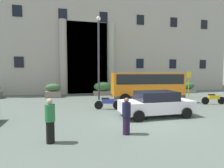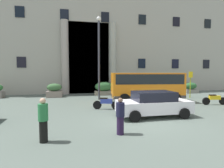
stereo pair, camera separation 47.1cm
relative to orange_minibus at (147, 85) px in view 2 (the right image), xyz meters
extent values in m
cube|color=#4F5B53|center=(-2.38, -5.50, -1.59)|extent=(80.00, 64.00, 0.12)
cube|color=#9D9C8F|center=(-2.38, 12.00, 6.93)|extent=(36.11, 9.00, 16.92)
cube|color=black|center=(-4.36, 7.56, 2.79)|extent=(4.86, 0.12, 8.64)
cylinder|color=#A19990|center=(-7.22, 7.25, 2.79)|extent=(0.86, 0.86, 8.64)
cylinder|color=#9B9F92|center=(-1.50, 7.25, 2.79)|extent=(0.86, 0.86, 8.64)
cube|color=black|center=(-12.01, 7.46, 2.19)|extent=(0.98, 0.08, 1.22)
cube|color=black|center=(2.43, 7.46, 2.19)|extent=(0.98, 0.08, 1.22)
cube|color=black|center=(7.25, 7.46, 2.19)|extent=(0.98, 0.08, 1.22)
cube|color=black|center=(12.06, 7.46, 2.19)|extent=(0.98, 0.08, 1.22)
cube|color=black|center=(-12.01, 7.46, 7.77)|extent=(0.98, 0.08, 1.22)
cube|color=black|center=(-7.20, 7.46, 7.77)|extent=(0.98, 0.08, 1.22)
cube|color=black|center=(-2.38, 7.46, 7.77)|extent=(0.98, 0.08, 1.22)
cube|color=black|center=(2.43, 7.46, 7.77)|extent=(0.98, 0.08, 1.22)
cube|color=black|center=(7.25, 7.46, 7.77)|extent=(0.98, 0.08, 1.22)
cube|color=black|center=(12.06, 7.46, 7.77)|extent=(0.98, 0.08, 1.22)
cube|color=orange|center=(-0.01, 0.00, -0.04)|extent=(6.24, 2.88, 2.09)
cube|color=black|center=(-0.01, 0.00, 0.49)|extent=(5.89, 2.87, 0.81)
cube|color=black|center=(2.93, -0.33, 0.32)|extent=(0.27, 1.85, 1.02)
cube|color=#494340|center=(-0.01, 0.00, -0.96)|extent=(6.25, 2.92, 0.24)
cylinder|color=black|center=(2.21, 0.86, -1.08)|extent=(0.93, 0.38, 0.90)
cylinder|color=black|center=(1.96, -1.34, -1.08)|extent=(0.93, 0.38, 0.90)
cylinder|color=black|center=(-1.98, 1.34, -1.08)|extent=(0.93, 0.38, 0.90)
cylinder|color=black|center=(-2.23, -0.86, -1.08)|extent=(0.93, 0.38, 0.90)
cylinder|color=#919B13|center=(5.31, 1.46, -0.23)|extent=(0.08, 0.08, 2.61)
cube|color=yellow|center=(5.31, 1.43, 0.82)|extent=(0.44, 0.03, 0.60)
cube|color=gray|center=(-8.20, 4.77, -1.21)|extent=(1.57, 0.95, 0.64)
ellipsoid|color=#375E35|center=(-8.20, 4.77, -0.50)|extent=(1.51, 0.85, 0.79)
cube|color=#6F5F5F|center=(4.12, 4.62, -1.26)|extent=(1.71, 0.81, 0.56)
ellipsoid|color=#316C2F|center=(4.12, 4.62, -0.55)|extent=(1.64, 0.73, 0.86)
cube|color=gray|center=(-2.87, 5.38, -1.30)|extent=(2.18, 0.90, 0.46)
ellipsoid|color=#376D39|center=(-2.87, 5.38, -0.55)|extent=(2.09, 0.81, 1.03)
cube|color=slate|center=(8.02, 5.14, -1.30)|extent=(1.69, 1.00, 0.46)
ellipsoid|color=#29592E|center=(8.02, 5.14, -0.65)|extent=(1.62, 0.90, 0.85)
cube|color=silver|center=(-1.60, -4.82, -0.92)|extent=(4.26, 1.76, 0.68)
cube|color=black|center=(-1.60, -4.82, -0.32)|extent=(2.31, 1.54, 0.53)
cylinder|color=black|center=(-0.16, -3.94, -1.22)|extent=(0.62, 0.20, 0.62)
cylinder|color=black|center=(-0.15, -5.67, -1.22)|extent=(0.62, 0.20, 0.62)
cylinder|color=black|center=(-3.05, -3.96, -1.22)|extent=(0.62, 0.20, 0.62)
cylinder|color=black|center=(-3.04, -5.69, -1.22)|extent=(0.62, 0.20, 0.62)
cylinder|color=black|center=(5.49, -2.44, -1.23)|extent=(0.61, 0.19, 0.60)
cylinder|color=black|center=(4.12, -2.24, -1.23)|extent=(0.61, 0.21, 0.60)
cube|color=gold|center=(4.81, -2.34, -0.95)|extent=(0.92, 0.37, 0.32)
cube|color=black|center=(4.63, -2.31, -0.77)|extent=(0.54, 0.27, 0.12)
cylinder|color=#A5A5A8|center=(5.38, -2.42, -0.65)|extent=(0.11, 0.55, 0.03)
cylinder|color=black|center=(-3.33, -2.47, -1.23)|extent=(0.60, 0.27, 0.60)
cylinder|color=black|center=(-4.57, -2.09, -1.23)|extent=(0.61, 0.29, 0.60)
cube|color=#2C3B96|center=(-3.95, -2.28, -0.95)|extent=(0.87, 0.48, 0.32)
cube|color=black|center=(-4.12, -2.23, -0.77)|extent=(0.56, 0.34, 0.12)
cylinder|color=#A5A5A8|center=(-3.43, -2.44, -0.65)|extent=(0.19, 0.53, 0.03)
cylinder|color=#221531|center=(-4.25, -7.32, -1.15)|extent=(0.30, 0.30, 0.76)
cylinder|color=black|center=(-4.25, -7.32, -0.48)|extent=(0.36, 0.36, 0.59)
sphere|color=brown|center=(-4.25, -7.32, -0.08)|extent=(0.20, 0.20, 0.20)
cylinder|color=black|center=(-7.26, -7.54, -1.13)|extent=(0.30, 0.30, 0.82)
cylinder|color=#246C39|center=(-7.26, -7.54, -0.40)|extent=(0.36, 0.36, 0.63)
sphere|color=tan|center=(-7.26, -7.54, 0.02)|extent=(0.22, 0.22, 0.22)
cylinder|color=#34363F|center=(-3.87, 2.18, 2.13)|extent=(0.18, 0.18, 7.33)
sphere|color=white|center=(-3.87, 2.18, 5.98)|extent=(0.40, 0.40, 0.40)
camera|label=1|loc=(-6.53, -14.28, 1.09)|focal=28.41mm
camera|label=2|loc=(-6.07, -14.38, 1.09)|focal=28.41mm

